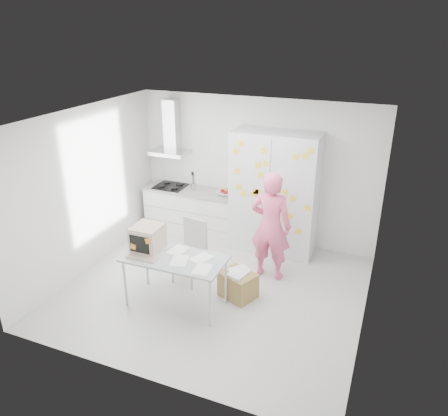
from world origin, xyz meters
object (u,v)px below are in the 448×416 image
at_px(person, 271,226).
at_px(desk, 157,247).
at_px(cardboard_box, 238,284).
at_px(chair, 191,247).

distance_m(person, desk, 1.83).
xyz_separation_m(desk, cardboard_box, (1.08, 0.50, -0.68)).
height_order(desk, chair, desk).
bearing_deg(desk, chair, 72.84).
bearing_deg(chair, desk, -97.18).
height_order(person, cardboard_box, person).
xyz_separation_m(person, desk, (-1.34, -1.25, -0.02)).
relative_size(person, desk, 1.23).
relative_size(desk, cardboard_box, 2.38).
height_order(person, desk, person).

